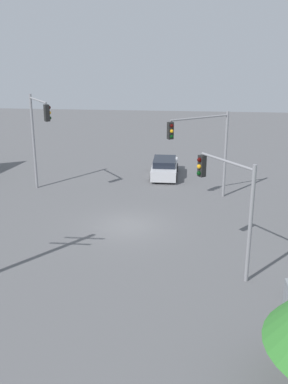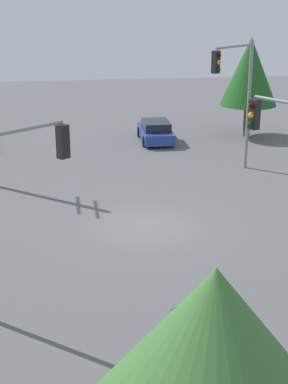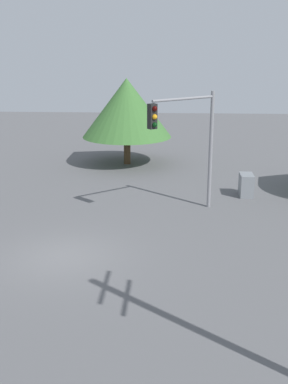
{
  "view_description": "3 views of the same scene",
  "coord_description": "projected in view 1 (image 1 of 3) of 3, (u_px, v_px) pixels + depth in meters",
  "views": [
    {
      "loc": [
        3.24,
        -25.61,
        11.09
      ],
      "look_at": [
        0.99,
        -0.52,
        2.32
      ],
      "focal_mm": 45.0,
      "sensor_mm": 36.0,
      "label": 1
    },
    {
      "loc": [
        21.82,
        -2.99,
        9.17
      ],
      "look_at": [
        1.97,
        -0.33,
        2.16
      ],
      "focal_mm": 55.0,
      "sensor_mm": 36.0,
      "label": 2
    },
    {
      "loc": [
        -16.09,
        -3.97,
        7.49
      ],
      "look_at": [
        2.82,
        -2.86,
        1.71
      ],
      "focal_mm": 45.0,
      "sensor_mm": 36.0,
      "label": 3
    }
  ],
  "objects": [
    {
      "name": "traffic_signal_cross",
      "position": [
        38.0,
        129.0,
        32.27
      ],
      "size": [
        2.1,
        2.6,
        6.69
      ],
      "rotation": [
        0.0,
        0.0,
        -0.92
      ],
      "color": "gray",
      "rests_on": "ground_plane"
    },
    {
      "name": "traffic_signal_aux",
      "position": [
        203.0,
        141.0,
        30.82
      ],
      "size": [
        3.92,
        2.58,
        5.83
      ],
      "rotation": [
        0.0,
        0.0,
        3.7
      ],
      "color": "gray",
      "rests_on": "ground_plane"
    },
    {
      "name": "ground_plane",
      "position": [
        128.0,
        226.0,
        28.01
      ],
      "size": [
        80.0,
        80.0,
        0.0
      ],
      "primitive_type": "plane",
      "color": "#5B5B5E"
    },
    {
      "name": "sedan_silver",
      "position": [
        165.0,
        168.0,
        37.0
      ],
      "size": [
        2.01,
        4.41,
        1.46
      ],
      "color": "silver",
      "rests_on": "ground_plane"
    },
    {
      "name": "traffic_signal_main",
      "position": [
        228.0,
        194.0,
        21.95
      ],
      "size": [
        2.46,
        2.97,
        5.53
      ],
      "rotation": [
        0.0,
        0.0,
        2.24
      ],
      "color": "gray",
      "rests_on": "ground_plane"
    }
  ]
}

